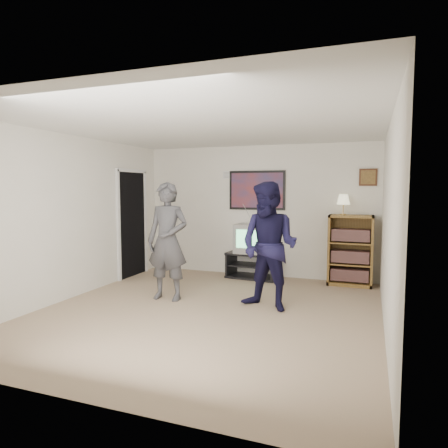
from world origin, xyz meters
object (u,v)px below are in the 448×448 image
Objects in this scene: media_stand at (253,265)px; bookshelf at (350,250)px; person_short at (269,246)px; person_tall at (168,241)px; crt_television at (253,238)px.

media_stand is 1.78m from bookshelf.
person_short is (0.74, -1.82, 0.65)m from media_stand.
bookshelf is at bearing 78.43° from person_short.
media_stand is 0.57× the size of person_tall.
person_short is at bearing -0.63° from person_tall.
media_stand is at bearing -178.36° from bookshelf.
bookshelf is (1.74, 0.05, -0.14)m from crt_television.
person_tall is 1.00× the size of person_short.
bookshelf is 3.20m from person_tall.
person_short is (1.56, 0.03, 0.00)m from person_tall.
bookshelf reaches higher than crt_television.
bookshelf reaches higher than media_stand.
person_tall is 1.56m from person_short.
person_tall is at bearing -143.40° from bookshelf.
bookshelf is (1.74, 0.05, 0.37)m from media_stand.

